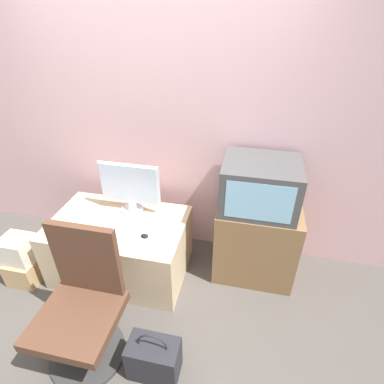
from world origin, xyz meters
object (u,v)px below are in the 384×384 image
at_px(handbag, 154,358).
at_px(cardboard_box_lower, 26,269).
at_px(keyboard, 122,231).
at_px(mouse, 145,236).
at_px(office_chair, 83,308).
at_px(crt_tv, 260,185).
at_px(main_monitor, 130,188).

bearing_deg(handbag, cardboard_box_lower, 158.78).
bearing_deg(keyboard, handbag, -56.07).
xyz_separation_m(keyboard, cardboard_box_lower, (-0.90, -0.19, -0.45)).
relative_size(mouse, office_chair, 0.06).
bearing_deg(office_chair, mouse, 70.25).
distance_m(crt_tv, cardboard_box_lower, 2.19).
xyz_separation_m(mouse, handbag, (0.28, -0.70, -0.42)).
bearing_deg(cardboard_box_lower, keyboard, 12.12).
height_order(keyboard, handbag, keyboard).
bearing_deg(mouse, keyboard, 172.08).
distance_m(main_monitor, office_chair, 1.02).
xyz_separation_m(keyboard, office_chair, (-0.01, -0.65, -0.14)).
bearing_deg(main_monitor, keyboard, -85.43).
bearing_deg(cardboard_box_lower, office_chair, -27.47).
distance_m(main_monitor, keyboard, 0.38).
bearing_deg(handbag, crt_tv, 62.47).
bearing_deg(crt_tv, main_monitor, -176.62).
height_order(crt_tv, office_chair, crt_tv).
xyz_separation_m(keyboard, mouse, (0.21, -0.03, 0.01)).
bearing_deg(mouse, handbag, -68.05).
bearing_deg(keyboard, crt_tv, 18.77).
relative_size(main_monitor, mouse, 8.56).
bearing_deg(cardboard_box_lower, crt_tv, 15.78).
relative_size(crt_tv, handbag, 1.45).
xyz_separation_m(main_monitor, handbag, (0.52, -1.03, -0.65)).
distance_m(mouse, crt_tv, 1.00).
distance_m(crt_tv, handbag, 1.45).
xyz_separation_m(main_monitor, mouse, (0.23, -0.33, -0.23)).
height_order(keyboard, office_chair, office_chair).
xyz_separation_m(crt_tv, office_chair, (-1.08, -1.01, -0.50)).
relative_size(keyboard, office_chair, 0.32).
distance_m(mouse, office_chair, 0.68).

